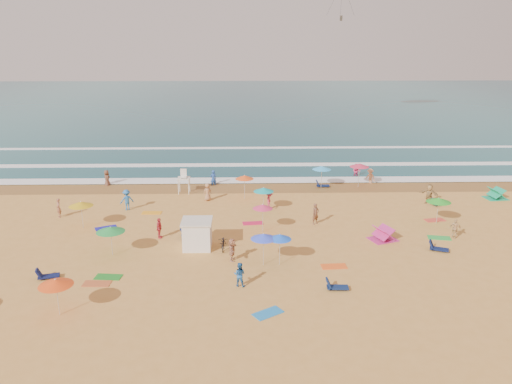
{
  "coord_description": "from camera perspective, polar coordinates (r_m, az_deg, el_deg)",
  "views": [
    {
      "loc": [
        1.85,
        -36.97,
        14.58
      ],
      "look_at": [
        2.86,
        6.0,
        1.5
      ],
      "focal_mm": 35.0,
      "sensor_mm": 36.0,
      "label": 1
    }
  ],
  "objects": [
    {
      "name": "lifeguard_stand",
      "position": [
        49.94,
        -8.23,
        1.03
      ],
      "size": [
        1.2,
        1.2,
        2.1
      ],
      "primitive_type": null,
      "color": "white",
      "rests_on": "ground"
    },
    {
      "name": "bicycle",
      "position": [
        36.53,
        -3.76,
        -5.8
      ],
      "size": [
        0.66,
        1.86,
        0.97
      ],
      "primitive_type": "imported",
      "rotation": [
        0.0,
        0.0,
        0.0
      ],
      "color": "black",
      "rests_on": "ground"
    },
    {
      "name": "wet_sand",
      "position": [
        51.6,
        -3.35,
        0.49
      ],
      "size": [
        220.0,
        220.0,
        0.0
      ],
      "primitive_type": "plane",
      "color": "olive",
      "rests_on": "ground"
    },
    {
      "name": "popup_tents",
      "position": [
        45.96,
        20.92,
        -1.94
      ],
      "size": [
        15.96,
        12.09,
        1.2
      ],
      "color": "#C52B7F",
      "rests_on": "ground"
    },
    {
      "name": "ocean",
      "position": [
        121.85,
        -2.24,
        10.04
      ],
      "size": [
        220.0,
        140.0,
        0.18
      ],
      "primitive_type": "cube",
      "color": "#0C4756",
      "rests_on": "ground"
    },
    {
      "name": "beach_umbrellas",
      "position": [
        39.65,
        -1.42,
        -1.42
      ],
      "size": [
        55.73,
        27.69,
        0.73
      ],
      "color": "green",
      "rests_on": "ground"
    },
    {
      "name": "loungers",
      "position": [
        37.67,
        6.66,
        -5.69
      ],
      "size": [
        50.31,
        27.33,
        0.34
      ],
      "color": "#0E1546",
      "rests_on": "ground"
    },
    {
      "name": "ground",
      "position": [
        39.78,
        -3.93,
        -4.62
      ],
      "size": [
        220.0,
        220.0,
        0.0
      ],
      "primitive_type": "plane",
      "color": "gold",
      "rests_on": "ground"
    },
    {
      "name": "beachgoers",
      "position": [
        43.68,
        -2.13,
        -1.46
      ],
      "size": [
        48.74,
        27.3,
        2.13
      ],
      "color": "tan",
      "rests_on": "ground"
    },
    {
      "name": "cabana_roof",
      "position": [
        36.37,
        -6.79,
        -3.33
      ],
      "size": [
        2.2,
        2.2,
        0.12
      ],
      "primitive_type": "cube",
      "color": "silver",
      "rests_on": "cabana"
    },
    {
      "name": "towels",
      "position": [
        36.96,
        -5.4,
        -6.36
      ],
      "size": [
        45.85,
        18.44,
        0.03
      ],
      "color": "red",
      "rests_on": "ground"
    },
    {
      "name": "surf_foam",
      "position": [
        60.08,
        -3.07,
        2.96
      ],
      "size": [
        200.0,
        18.7,
        0.05
      ],
      "color": "white",
      "rests_on": "ground"
    },
    {
      "name": "cabana",
      "position": [
        36.75,
        -6.73,
        -4.88
      ],
      "size": [
        2.0,
        2.0,
        2.0
      ],
      "primitive_type": "cube",
      "color": "white",
      "rests_on": "ground"
    }
  ]
}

